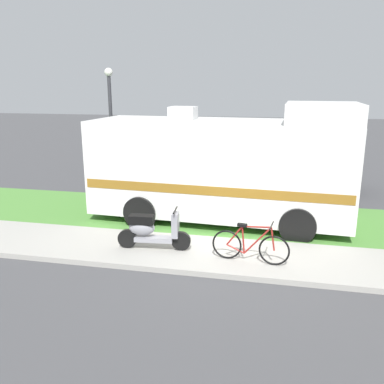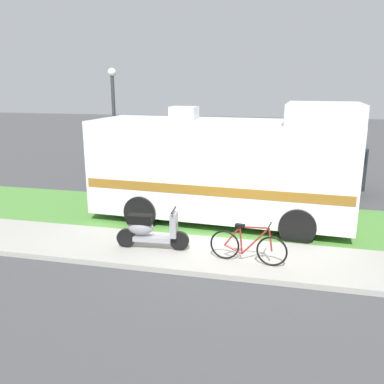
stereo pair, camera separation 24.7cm
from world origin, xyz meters
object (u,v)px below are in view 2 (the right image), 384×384
object	(u,v)px
bicycle	(248,246)
pickup_truck_near	(303,164)
scooter	(150,230)
pickup_truck_far	(174,146)
street_lamp_post	(114,119)
motorhome_rv	(225,167)

from	to	relation	value
bicycle	pickup_truck_near	distance (m)	7.42
scooter	bicycle	xyz separation A→B (m)	(2.27, -0.25, -0.09)
pickup_truck_far	street_lamp_post	distance (m)	5.59
motorhome_rv	pickup_truck_far	world-z (taller)	motorhome_rv
motorhome_rv	street_lamp_post	distance (m)	4.89
motorhome_rv	pickup_truck_far	size ratio (longest dim) A/B	1.34
scooter	bicycle	bearing A→B (deg)	-6.39
scooter	bicycle	size ratio (longest dim) A/B	1.03
scooter	pickup_truck_far	bearing A→B (deg)	102.61
bicycle	pickup_truck_far	distance (m)	11.36
pickup_truck_far	street_lamp_post	xyz separation A→B (m)	(-0.64, -5.29, 1.67)
motorhome_rv	street_lamp_post	size ratio (longest dim) A/B	1.65
pickup_truck_near	pickup_truck_far	distance (m)	6.60
bicycle	pickup_truck_far	size ratio (longest dim) A/B	0.31
pickup_truck_far	scooter	bearing A→B (deg)	-77.39
scooter	pickup_truck_near	size ratio (longest dim) A/B	0.32
scooter	street_lamp_post	world-z (taller)	street_lamp_post
street_lamp_post	motorhome_rv	bearing A→B (deg)	-28.08
street_lamp_post	pickup_truck_near	bearing A→B (deg)	18.67
bicycle	pickup_truck_near	xyz separation A→B (m)	(1.28, 7.29, 0.43)
motorhome_rv	street_lamp_post	bearing A→B (deg)	151.92
motorhome_rv	bicycle	distance (m)	3.21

